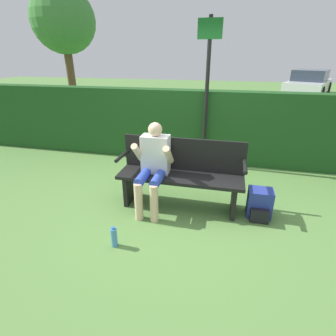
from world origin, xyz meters
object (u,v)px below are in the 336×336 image
(backpack, at_px, (259,204))
(signpost, at_px, (207,85))
(park_bench, at_px, (181,173))
(tree, at_px, (64,22))
(person_seated, at_px, (153,163))
(parked_car, at_px, (309,83))
(water_bottle, at_px, (114,237))

(backpack, bearing_deg, signpost, 119.73)
(park_bench, xyz_separation_m, tree, (-4.48, 4.63, 2.42))
(backpack, distance_m, tree, 7.78)
(person_seated, bearing_deg, backpack, 2.88)
(person_seated, distance_m, parked_car, 13.67)
(water_bottle, distance_m, signpost, 3.09)
(water_bottle, relative_size, signpost, 0.10)
(park_bench, distance_m, tree, 6.88)
(backpack, distance_m, water_bottle, 1.94)
(backpack, relative_size, parked_car, 0.09)
(water_bottle, distance_m, tree, 7.47)
(water_bottle, relative_size, tree, 0.07)
(person_seated, bearing_deg, parked_car, 68.91)
(park_bench, height_order, person_seated, person_seated)
(park_bench, relative_size, signpost, 0.66)
(park_bench, relative_size, parked_car, 0.38)
(backpack, distance_m, parked_car, 13.15)
(backpack, bearing_deg, water_bottle, -148.45)
(park_bench, height_order, tree, tree)
(tree, bearing_deg, backpack, -40.18)
(backpack, height_order, parked_car, parked_car)
(water_bottle, xyz_separation_m, signpost, (0.72, 2.66, 1.40))
(backpack, bearing_deg, person_seated, -177.12)
(signpost, bearing_deg, water_bottle, -105.14)
(park_bench, xyz_separation_m, person_seated, (-0.36, -0.15, 0.18))
(water_bottle, bearing_deg, park_bench, 62.65)
(park_bench, relative_size, tree, 0.45)
(tree, bearing_deg, park_bench, -45.95)
(backpack, bearing_deg, tree, 139.82)
(person_seated, distance_m, water_bottle, 1.11)
(signpost, bearing_deg, park_bench, -95.63)
(backpack, bearing_deg, park_bench, 176.07)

